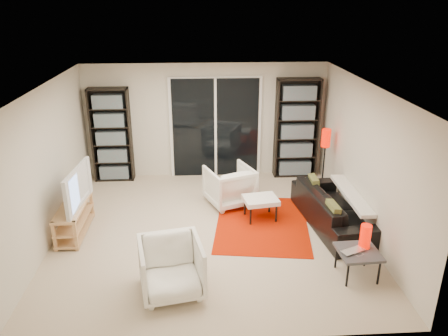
{
  "coord_description": "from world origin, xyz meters",
  "views": [
    {
      "loc": [
        -0.15,
        -6.38,
        3.65
      ],
      "look_at": [
        0.25,
        0.3,
        1.0
      ],
      "focal_mm": 35.0,
      "sensor_mm": 36.0,
      "label": 1
    }
  ],
  "objects_px": {
    "bookshelf_right": "(297,129)",
    "side_table": "(358,253)",
    "bookshelf_left": "(111,135)",
    "sofa": "(334,209)",
    "tv_stand": "(74,218)",
    "ottoman": "(261,201)",
    "armchair_back": "(230,186)",
    "floor_lamp": "(325,145)",
    "armchair_front": "(171,268)"
  },
  "relations": [
    {
      "from": "tv_stand",
      "to": "ottoman",
      "type": "xyz_separation_m",
      "value": [
        3.1,
        0.31,
        0.08
      ]
    },
    {
      "from": "bookshelf_right",
      "to": "sofa",
      "type": "height_order",
      "value": "bookshelf_right"
    },
    {
      "from": "armchair_front",
      "to": "side_table",
      "type": "bearing_deg",
      "value": -6.41
    },
    {
      "from": "side_table",
      "to": "armchair_back",
      "type": "bearing_deg",
      "value": 123.92
    },
    {
      "from": "ottoman",
      "to": "sofa",
      "type": "bearing_deg",
      "value": -13.75
    },
    {
      "from": "bookshelf_left",
      "to": "sofa",
      "type": "xyz_separation_m",
      "value": [
        4.05,
        -2.25,
        -0.67
      ]
    },
    {
      "from": "ottoman",
      "to": "side_table",
      "type": "relative_size",
      "value": 1.11
    },
    {
      "from": "bookshelf_left",
      "to": "ottoman",
      "type": "height_order",
      "value": "bookshelf_left"
    },
    {
      "from": "tv_stand",
      "to": "ottoman",
      "type": "bearing_deg",
      "value": 5.69
    },
    {
      "from": "tv_stand",
      "to": "floor_lamp",
      "type": "height_order",
      "value": "floor_lamp"
    },
    {
      "from": "armchair_back",
      "to": "bookshelf_left",
      "type": "bearing_deg",
      "value": -50.98
    },
    {
      "from": "bookshelf_right",
      "to": "ottoman",
      "type": "height_order",
      "value": "bookshelf_right"
    },
    {
      "from": "armchair_back",
      "to": "side_table",
      "type": "relative_size",
      "value": 1.4
    },
    {
      "from": "bookshelf_right",
      "to": "tv_stand",
      "type": "distance_m",
      "value": 4.76
    },
    {
      "from": "bookshelf_left",
      "to": "ottoman",
      "type": "distance_m",
      "value": 3.5
    },
    {
      "from": "bookshelf_right",
      "to": "sofa",
      "type": "xyz_separation_m",
      "value": [
        0.2,
        -2.25,
        -0.75
      ]
    },
    {
      "from": "armchair_front",
      "to": "side_table",
      "type": "xyz_separation_m",
      "value": [
        2.54,
        0.2,
        -0.01
      ]
    },
    {
      "from": "bookshelf_left",
      "to": "sofa",
      "type": "bearing_deg",
      "value": -29.06
    },
    {
      "from": "bookshelf_right",
      "to": "side_table",
      "type": "bearing_deg",
      "value": -88.52
    },
    {
      "from": "sofa",
      "to": "armchair_front",
      "type": "height_order",
      "value": "armchair_front"
    },
    {
      "from": "bookshelf_right",
      "to": "armchair_back",
      "type": "distance_m",
      "value": 2.12
    },
    {
      "from": "bookshelf_left",
      "to": "side_table",
      "type": "height_order",
      "value": "bookshelf_left"
    },
    {
      "from": "armchair_back",
      "to": "armchair_front",
      "type": "distance_m",
      "value": 2.75
    },
    {
      "from": "bookshelf_left",
      "to": "side_table",
      "type": "relative_size",
      "value": 3.4
    },
    {
      "from": "ottoman",
      "to": "side_table",
      "type": "bearing_deg",
      "value": -57.74
    },
    {
      "from": "armchair_front",
      "to": "ottoman",
      "type": "xyz_separation_m",
      "value": [
        1.44,
        1.95,
        -0.02
      ]
    },
    {
      "from": "tv_stand",
      "to": "side_table",
      "type": "relative_size",
      "value": 2.06
    },
    {
      "from": "floor_lamp",
      "to": "bookshelf_left",
      "type": "bearing_deg",
      "value": 168.45
    },
    {
      "from": "bookshelf_left",
      "to": "ottoman",
      "type": "xyz_separation_m",
      "value": [
        2.84,
        -1.95,
        -0.63
      ]
    },
    {
      "from": "sofa",
      "to": "armchair_back",
      "type": "distance_m",
      "value": 1.93
    },
    {
      "from": "bookshelf_left",
      "to": "ottoman",
      "type": "bearing_deg",
      "value": -34.52
    },
    {
      "from": "ottoman",
      "to": "side_table",
      "type": "xyz_separation_m",
      "value": [
        1.11,
        -1.75,
        0.01
      ]
    },
    {
      "from": "tv_stand",
      "to": "armchair_front",
      "type": "distance_m",
      "value": 2.34
    },
    {
      "from": "bookshelf_right",
      "to": "ottoman",
      "type": "bearing_deg",
      "value": -117.34
    },
    {
      "from": "side_table",
      "to": "ottoman",
      "type": "bearing_deg",
      "value": 122.26
    },
    {
      "from": "tv_stand",
      "to": "floor_lamp",
      "type": "distance_m",
      "value": 4.76
    },
    {
      "from": "tv_stand",
      "to": "armchair_back",
      "type": "bearing_deg",
      "value": 19.7
    },
    {
      "from": "sofa",
      "to": "floor_lamp",
      "type": "xyz_separation_m",
      "value": [
        0.18,
        1.39,
        0.66
      ]
    },
    {
      "from": "armchair_front",
      "to": "side_table",
      "type": "distance_m",
      "value": 2.55
    },
    {
      "from": "ottoman",
      "to": "armchair_back",
      "type": "bearing_deg",
      "value": 128.24
    },
    {
      "from": "armchair_back",
      "to": "tv_stand",
      "type": "bearing_deg",
      "value": -1.77
    },
    {
      "from": "sofa",
      "to": "armchair_front",
      "type": "distance_m",
      "value": 3.12
    },
    {
      "from": "armchair_back",
      "to": "floor_lamp",
      "type": "bearing_deg",
      "value": 172.39
    },
    {
      "from": "armchair_back",
      "to": "bookshelf_right",
      "type": "bearing_deg",
      "value": -160.0
    },
    {
      "from": "sofa",
      "to": "tv_stand",
      "type": "bearing_deg",
      "value": 83.1
    },
    {
      "from": "armchair_back",
      "to": "ottoman",
      "type": "height_order",
      "value": "armchair_back"
    },
    {
      "from": "tv_stand",
      "to": "armchair_back",
      "type": "height_order",
      "value": "armchair_back"
    },
    {
      "from": "sofa",
      "to": "side_table",
      "type": "bearing_deg",
      "value": 168.92
    },
    {
      "from": "armchair_back",
      "to": "floor_lamp",
      "type": "distance_m",
      "value": 2.03
    },
    {
      "from": "sofa",
      "to": "ottoman",
      "type": "distance_m",
      "value": 1.24
    }
  ]
}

